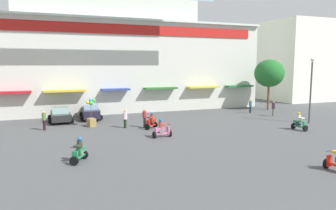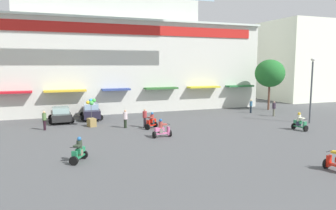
{
  "view_description": "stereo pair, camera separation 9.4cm",
  "coord_description": "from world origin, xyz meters",
  "px_view_note": "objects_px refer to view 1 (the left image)",
  "views": [
    {
      "loc": [
        -7.23,
        -5.36,
        5.62
      ],
      "look_at": [
        1.32,
        17.15,
        2.53
      ],
      "focal_mm": 33.64,
      "sensor_mm": 36.0,
      "label": 1
    },
    {
      "loc": [
        -7.14,
        -5.39,
        5.62
      ],
      "look_at": [
        1.32,
        17.15,
        2.53
      ],
      "focal_mm": 33.64,
      "sensor_mm": 36.0,
      "label": 2
    }
  ],
  "objects_px": {
    "scooter_rider_7": "(299,123)",
    "balloon_vendor_cart": "(91,116)",
    "parked_car_1": "(91,111)",
    "parked_car_0": "(60,114)",
    "pedestrian_1": "(145,117)",
    "pedestrian_4": "(125,118)",
    "scooter_rider_6": "(79,152)",
    "pedestrian_0": "(273,108)",
    "pedestrian_3": "(44,119)",
    "plaza_tree_1": "(269,73)",
    "scooter_rider_5": "(151,122)",
    "streetlamp_near": "(311,85)",
    "scooter_rider_1": "(162,130)",
    "pedestrian_2": "(250,105)"
  },
  "relations": [
    {
      "from": "scooter_rider_1",
      "to": "streetlamp_near",
      "type": "bearing_deg",
      "value": 2.4
    },
    {
      "from": "scooter_rider_6",
      "to": "balloon_vendor_cart",
      "type": "relative_size",
      "value": 0.58
    },
    {
      "from": "scooter_rider_1",
      "to": "scooter_rider_6",
      "type": "bearing_deg",
      "value": -147.65
    },
    {
      "from": "scooter_rider_1",
      "to": "pedestrian_4",
      "type": "height_order",
      "value": "pedestrian_4"
    },
    {
      "from": "parked_car_1",
      "to": "parked_car_0",
      "type": "bearing_deg",
      "value": -165.18
    },
    {
      "from": "pedestrian_0",
      "to": "pedestrian_1",
      "type": "height_order",
      "value": "pedestrian_1"
    },
    {
      "from": "pedestrian_4",
      "to": "balloon_vendor_cart",
      "type": "xyz_separation_m",
      "value": [
        -2.74,
        1.74,
        0.1
      ]
    },
    {
      "from": "scooter_rider_7",
      "to": "pedestrian_0",
      "type": "xyz_separation_m",
      "value": [
        2.87,
        6.89,
        0.3
      ]
    },
    {
      "from": "parked_car_0",
      "to": "balloon_vendor_cart",
      "type": "bearing_deg",
      "value": -53.64
    },
    {
      "from": "scooter_rider_5",
      "to": "scooter_rider_7",
      "type": "distance_m",
      "value": 12.84
    },
    {
      "from": "parked_car_1",
      "to": "balloon_vendor_cart",
      "type": "distance_m",
      "value": 4.31
    },
    {
      "from": "scooter_rider_1",
      "to": "scooter_rider_5",
      "type": "bearing_deg",
      "value": 85.52
    },
    {
      "from": "pedestrian_1",
      "to": "balloon_vendor_cart",
      "type": "xyz_separation_m",
      "value": [
        -4.44,
        2.12,
        0.07
      ]
    },
    {
      "from": "pedestrian_4",
      "to": "scooter_rider_7",
      "type": "bearing_deg",
      "value": -24.41
    },
    {
      "from": "scooter_rider_7",
      "to": "balloon_vendor_cart",
      "type": "distance_m",
      "value": 18.44
    },
    {
      "from": "parked_car_0",
      "to": "balloon_vendor_cart",
      "type": "xyz_separation_m",
      "value": [
        2.56,
        -3.48,
        0.27
      ]
    },
    {
      "from": "streetlamp_near",
      "to": "pedestrian_2",
      "type": "bearing_deg",
      "value": 100.79
    },
    {
      "from": "pedestrian_3",
      "to": "pedestrian_2",
      "type": "bearing_deg",
      "value": 5.12
    },
    {
      "from": "plaza_tree_1",
      "to": "pedestrian_3",
      "type": "bearing_deg",
      "value": -172.44
    },
    {
      "from": "pedestrian_4",
      "to": "streetlamp_near",
      "type": "relative_size",
      "value": 0.26
    },
    {
      "from": "scooter_rider_7",
      "to": "pedestrian_2",
      "type": "distance_m",
      "value": 9.99
    },
    {
      "from": "pedestrian_1",
      "to": "scooter_rider_7",
      "type": "bearing_deg",
      "value": -25.92
    },
    {
      "from": "pedestrian_1",
      "to": "scooter_rider_5",
      "type": "bearing_deg",
      "value": -63.55
    },
    {
      "from": "scooter_rider_5",
      "to": "pedestrian_4",
      "type": "height_order",
      "value": "pedestrian_4"
    },
    {
      "from": "pedestrian_2",
      "to": "pedestrian_3",
      "type": "xyz_separation_m",
      "value": [
        -22.55,
        -2.02,
        0.05
      ]
    },
    {
      "from": "parked_car_0",
      "to": "scooter_rider_1",
      "type": "bearing_deg",
      "value": -54.25
    },
    {
      "from": "scooter_rider_7",
      "to": "pedestrian_4",
      "type": "relative_size",
      "value": 0.96
    },
    {
      "from": "scooter_rider_1",
      "to": "pedestrian_2",
      "type": "bearing_deg",
      "value": 30.3
    },
    {
      "from": "pedestrian_2",
      "to": "balloon_vendor_cart",
      "type": "distance_m",
      "value": 18.61
    },
    {
      "from": "scooter_rider_5",
      "to": "pedestrian_4",
      "type": "distance_m",
      "value": 2.41
    },
    {
      "from": "plaza_tree_1",
      "to": "parked_car_1",
      "type": "relative_size",
      "value": 1.39
    },
    {
      "from": "scooter_rider_7",
      "to": "streetlamp_near",
      "type": "xyz_separation_m",
      "value": [
        3.36,
        2.27,
        3.04
      ]
    },
    {
      "from": "scooter_rider_1",
      "to": "pedestrian_2",
      "type": "distance_m",
      "value": 16.19
    },
    {
      "from": "parked_car_0",
      "to": "pedestrian_0",
      "type": "xyz_separation_m",
      "value": [
        22.03,
        -4.62,
        0.2
      ]
    },
    {
      "from": "plaza_tree_1",
      "to": "parked_car_0",
      "type": "relative_size",
      "value": 1.55
    },
    {
      "from": "parked_car_0",
      "to": "parked_car_1",
      "type": "xyz_separation_m",
      "value": [
        3.03,
        0.8,
        0.06
      ]
    },
    {
      "from": "pedestrian_1",
      "to": "pedestrian_4",
      "type": "xyz_separation_m",
      "value": [
        -1.7,
        0.38,
        -0.03
      ]
    },
    {
      "from": "scooter_rider_1",
      "to": "pedestrian_4",
      "type": "bearing_deg",
      "value": 111.29
    },
    {
      "from": "scooter_rider_6",
      "to": "parked_car_1",
      "type": "bearing_deg",
      "value": 80.44
    },
    {
      "from": "balloon_vendor_cart",
      "to": "pedestrian_0",
      "type": "bearing_deg",
      "value": -3.36
    },
    {
      "from": "parked_car_0",
      "to": "pedestrian_4",
      "type": "xyz_separation_m",
      "value": [
        5.3,
        -5.22,
        0.17
      ]
    },
    {
      "from": "parked_car_1",
      "to": "scooter_rider_7",
      "type": "xyz_separation_m",
      "value": [
        16.12,
        -12.31,
        -0.16
      ]
    },
    {
      "from": "plaza_tree_1",
      "to": "pedestrian_4",
      "type": "xyz_separation_m",
      "value": [
        -19.45,
        -4.96,
        -3.65
      ]
    },
    {
      "from": "pedestrian_0",
      "to": "scooter_rider_7",
      "type": "bearing_deg",
      "value": -112.63
    },
    {
      "from": "pedestrian_1",
      "to": "pedestrian_2",
      "type": "relative_size",
      "value": 1.06
    },
    {
      "from": "pedestrian_3",
      "to": "plaza_tree_1",
      "type": "bearing_deg",
      "value": 7.56
    },
    {
      "from": "pedestrian_0",
      "to": "streetlamp_near",
      "type": "xyz_separation_m",
      "value": [
        0.49,
        -4.62,
        2.75
      ]
    },
    {
      "from": "plaza_tree_1",
      "to": "streetlamp_near",
      "type": "distance_m",
      "value": 9.29
    },
    {
      "from": "scooter_rider_7",
      "to": "pedestrian_1",
      "type": "distance_m",
      "value": 13.52
    },
    {
      "from": "balloon_vendor_cart",
      "to": "scooter_rider_7",
      "type": "bearing_deg",
      "value": -25.82
    }
  ]
}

